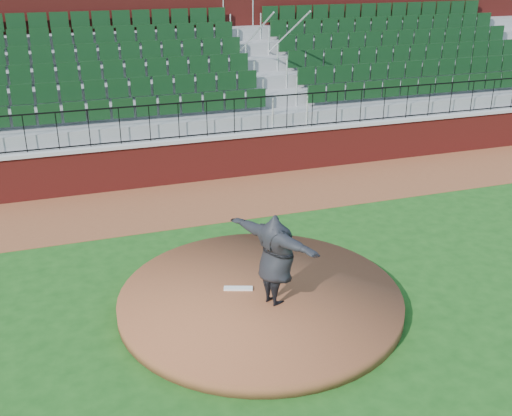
{
  "coord_description": "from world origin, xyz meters",
  "views": [
    {
      "loc": [
        -3.7,
        -9.39,
        6.12
      ],
      "look_at": [
        0.0,
        1.5,
        1.3
      ],
      "focal_mm": 42.81,
      "sensor_mm": 36.0,
      "label": 1
    }
  ],
  "objects": [
    {
      "name": "warning_track",
      "position": [
        0.0,
        5.4,
        0.01
      ],
      "size": [
        34.0,
        3.2,
        0.01
      ],
      "primitive_type": "cube",
      "color": "brown",
      "rests_on": "ground"
    },
    {
      "name": "seating_stands",
      "position": [
        0.0,
        9.72,
        2.3
      ],
      "size": [
        34.0,
        5.1,
        4.6
      ],
      "primitive_type": null,
      "color": "gray",
      "rests_on": "ground"
    },
    {
      "name": "ground",
      "position": [
        0.0,
        0.0,
        0.0
      ],
      "size": [
        90.0,
        90.0,
        0.0
      ],
      "primitive_type": "plane",
      "color": "#184A15",
      "rests_on": "ground"
    },
    {
      "name": "field_wall",
      "position": [
        0.0,
        7.0,
        0.6
      ],
      "size": [
        34.0,
        0.35,
        1.2
      ],
      "primitive_type": "cube",
      "color": "maroon",
      "rests_on": "ground"
    },
    {
      "name": "wall_cap",
      "position": [
        0.0,
        7.0,
        1.25
      ],
      "size": [
        34.0,
        0.45,
        0.1
      ],
      "primitive_type": "cube",
      "color": "#B7B7B7",
      "rests_on": "field_wall"
    },
    {
      "name": "pitchers_mound",
      "position": [
        -0.45,
        -0.07,
        0.12
      ],
      "size": [
        5.28,
        5.28,
        0.25
      ],
      "primitive_type": "cylinder",
      "color": "brown",
      "rests_on": "ground"
    },
    {
      "name": "pitching_rubber",
      "position": [
        -0.79,
        0.22,
        0.27
      ],
      "size": [
        0.56,
        0.31,
        0.04
      ],
      "primitive_type": "cube",
      "rotation": [
        0.0,
        0.0,
        -0.34
      ],
      "color": "white",
      "rests_on": "pitchers_mound"
    },
    {
      "name": "wall_railing",
      "position": [
        0.0,
        7.0,
        1.8
      ],
      "size": [
        34.0,
        0.05,
        1.0
      ],
      "primitive_type": null,
      "color": "black",
      "rests_on": "wall_cap"
    },
    {
      "name": "pitcher",
      "position": [
        -0.29,
        -0.43,
        1.12
      ],
      "size": [
        1.41,
        2.18,
        1.73
      ],
      "primitive_type": "imported",
      "rotation": [
        0.0,
        0.0,
        2.0
      ],
      "color": "black",
      "rests_on": "pitchers_mound"
    },
    {
      "name": "concourse_wall",
      "position": [
        0.0,
        12.52,
        2.75
      ],
      "size": [
        34.0,
        0.5,
        5.5
      ],
      "primitive_type": "cube",
      "color": "maroon",
      "rests_on": "ground"
    }
  ]
}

